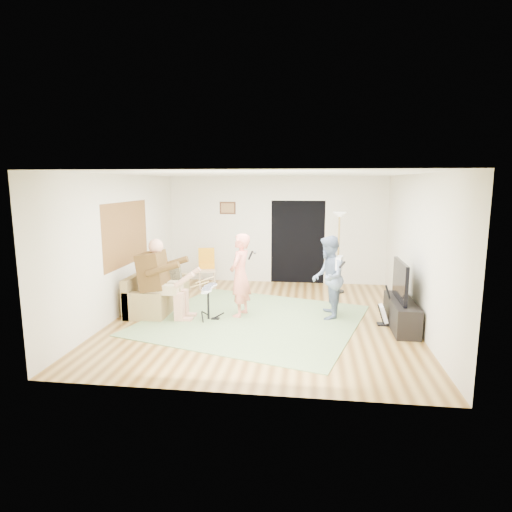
# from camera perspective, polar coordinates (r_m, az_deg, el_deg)

# --- Properties ---
(floor) EXTENTS (6.00, 6.00, 0.00)m
(floor) POSITION_cam_1_polar(r_m,az_deg,el_deg) (8.25, 0.92, -8.21)
(floor) COLOR brown
(floor) RESTS_ON ground
(walls) EXTENTS (5.50, 6.00, 2.70)m
(walls) POSITION_cam_1_polar(r_m,az_deg,el_deg) (7.94, 0.94, 1.10)
(walls) COLOR beige
(walls) RESTS_ON floor
(ceiling) EXTENTS (6.00, 6.00, 0.00)m
(ceiling) POSITION_cam_1_polar(r_m,az_deg,el_deg) (7.85, 0.97, 10.88)
(ceiling) COLOR white
(ceiling) RESTS_ON walls
(window_blinds) EXTENTS (0.00, 2.05, 2.05)m
(window_blinds) POSITION_cam_1_polar(r_m,az_deg,el_deg) (8.84, -16.90, 2.87)
(window_blinds) COLOR brown
(window_blinds) RESTS_ON walls
(doorway) EXTENTS (2.10, 0.00, 2.10)m
(doorway) POSITION_cam_1_polar(r_m,az_deg,el_deg) (10.90, 5.58, 1.85)
(doorway) COLOR black
(doorway) RESTS_ON walls
(picture_frame) EXTENTS (0.42, 0.03, 0.32)m
(picture_frame) POSITION_cam_1_polar(r_m,az_deg,el_deg) (11.02, -3.80, 6.40)
(picture_frame) COLOR #3F2314
(picture_frame) RESTS_ON walls
(area_rug) EXTENTS (4.55, 4.38, 0.02)m
(area_rug) POSITION_cam_1_polar(r_m,az_deg,el_deg) (8.11, -0.41, -8.49)
(area_rug) COLOR #67824F
(area_rug) RESTS_ON floor
(sofa) EXTENTS (0.77, 1.88, 0.76)m
(sofa) POSITION_cam_1_polar(r_m,az_deg,el_deg) (9.08, -13.32, -5.13)
(sofa) COLOR olive
(sofa) RESTS_ON floor
(drummer) EXTENTS (0.99, 0.55, 1.52)m
(drummer) POSITION_cam_1_polar(r_m,az_deg,el_deg) (8.26, -12.17, -4.15)
(drummer) COLOR #513716
(drummer) RESTS_ON sofa
(drum_kit) EXTENTS (0.36, 0.64, 0.65)m
(drum_kit) POSITION_cam_1_polar(r_m,az_deg,el_deg) (8.10, -6.37, -6.51)
(drum_kit) COLOR black
(drum_kit) RESTS_ON floor
(singer) EXTENTS (0.51, 0.66, 1.60)m
(singer) POSITION_cam_1_polar(r_m,az_deg,el_deg) (8.15, -2.12, -2.61)
(singer) COLOR #F4826A
(singer) RESTS_ON floor
(microphone) EXTENTS (0.06, 0.06, 0.24)m
(microphone) POSITION_cam_1_polar(r_m,az_deg,el_deg) (8.04, -0.73, 0.10)
(microphone) COLOR black
(microphone) RESTS_ON singer
(guitarist) EXTENTS (0.63, 0.79, 1.57)m
(guitarist) POSITION_cam_1_polar(r_m,az_deg,el_deg) (8.16, 9.58, -2.82)
(guitarist) COLOR slate
(guitarist) RESTS_ON floor
(guitar_held) EXTENTS (0.25, 0.61, 0.26)m
(guitar_held) POSITION_cam_1_polar(r_m,az_deg,el_deg) (8.12, 11.05, -0.90)
(guitar_held) COLOR white
(guitar_held) RESTS_ON guitarist
(guitar_spare) EXTENTS (0.27, 0.24, 0.75)m
(guitar_spare) POSITION_cam_1_polar(r_m,az_deg,el_deg) (8.12, 16.67, -7.37)
(guitar_spare) COLOR black
(guitar_spare) RESTS_ON floor
(torchiere_lamp) EXTENTS (0.34, 0.34, 1.87)m
(torchiere_lamp) POSITION_cam_1_polar(r_m,az_deg,el_deg) (10.05, 10.98, 2.39)
(torchiere_lamp) COLOR black
(torchiere_lamp) RESTS_ON floor
(dining_chair) EXTENTS (0.50, 0.53, 0.96)m
(dining_chair) POSITION_cam_1_polar(r_m,az_deg,el_deg) (10.49, -6.50, -2.40)
(dining_chair) COLOR tan
(dining_chair) RESTS_ON floor
(tv_cabinet) EXTENTS (0.40, 1.40, 0.50)m
(tv_cabinet) POSITION_cam_1_polar(r_m,az_deg,el_deg) (8.07, 18.80, -7.31)
(tv_cabinet) COLOR black
(tv_cabinet) RESTS_ON floor
(television) EXTENTS (0.06, 1.05, 0.69)m
(television) POSITION_cam_1_polar(r_m,az_deg,el_deg) (7.91, 18.69, -3.15)
(television) COLOR black
(television) RESTS_ON tv_cabinet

